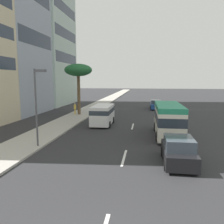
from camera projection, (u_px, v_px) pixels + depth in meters
The scene contains 12 objects.
ground_plane at pixel (136, 113), 35.76m from camera, with size 198.00×198.00×0.00m, color #2D2D30.
sidewalk_right at pixel (86, 111), 36.91m from camera, with size 162.00×3.61×0.15m, color #B2ADA3.
lane_stripe_mid at pixel (124, 158), 15.07m from camera, with size 3.20×0.16×0.01m, color silver.
lane_stripe_far at pixel (133, 126), 25.14m from camera, with size 3.20×0.16×0.01m, color silver.
minibus_lead at pixel (168, 119), 20.73m from camera, with size 6.95×2.37×2.93m.
van_second at pixel (103, 114), 25.81m from camera, with size 4.80×2.18×2.25m.
car_third at pixel (178, 151), 13.87m from camera, with size 4.05×1.87×1.70m.
car_fourth at pixel (156, 105), 39.78m from camera, with size 4.55×1.87×1.65m.
pedestrian_near_lamp at pixel (75, 108), 32.78m from camera, with size 0.35×0.39×1.61m.
palm_tree at pixel (78, 71), 32.25m from camera, with size 3.91×3.91×7.23m.
street_lamp at pixel (37, 98), 16.74m from camera, with size 0.24×0.97×5.78m.
office_tower_far at pixel (34, 7), 45.30m from camera, with size 12.81×13.38×39.25m.
Camera 1 is at (-4.07, -1.30, 5.14)m, focal length 36.37 mm.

